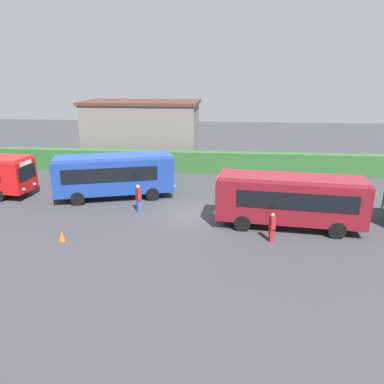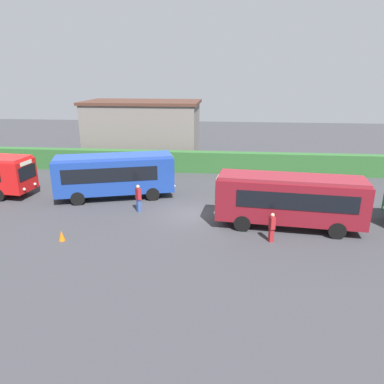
{
  "view_description": "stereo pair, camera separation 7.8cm",
  "coord_description": "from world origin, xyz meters",
  "px_view_note": "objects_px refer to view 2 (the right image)",
  "views": [
    {
      "loc": [
        2.28,
        -22.71,
        9.1
      ],
      "look_at": [
        -0.0,
        0.88,
        1.33
      ],
      "focal_mm": 33.95,
      "sensor_mm": 36.0,
      "label": 1
    },
    {
      "loc": [
        2.35,
        -22.7,
        9.1
      ],
      "look_at": [
        -0.0,
        0.88,
        1.33
      ],
      "focal_mm": 33.95,
      "sensor_mm": 36.0,
      "label": 2
    }
  ],
  "objects_px": {
    "bus_blue": "(115,174)",
    "person_left": "(11,172)",
    "person_right": "(272,227)",
    "person_center": "(138,197)",
    "bus_maroon": "(289,199)",
    "traffic_cone": "(62,236)"
  },
  "relations": [
    {
      "from": "bus_blue",
      "to": "person_left",
      "type": "xyz_separation_m",
      "value": [
        -10.25,
        3.12,
        -0.98
      ]
    },
    {
      "from": "bus_blue",
      "to": "person_right",
      "type": "height_order",
      "value": "bus_blue"
    },
    {
      "from": "person_center",
      "to": "person_right",
      "type": "height_order",
      "value": "person_center"
    },
    {
      "from": "bus_blue",
      "to": "person_center",
      "type": "relative_size",
      "value": 4.68
    },
    {
      "from": "bus_maroon",
      "to": "person_center",
      "type": "relative_size",
      "value": 4.69
    },
    {
      "from": "person_center",
      "to": "traffic_cone",
      "type": "distance_m",
      "value": 5.96
    },
    {
      "from": "person_left",
      "to": "person_center",
      "type": "bearing_deg",
      "value": -52.67
    },
    {
      "from": "person_center",
      "to": "person_left",
      "type": "bearing_deg",
      "value": 113.64
    },
    {
      "from": "person_right",
      "to": "person_left",
      "type": "bearing_deg",
      "value": -40.7
    },
    {
      "from": "person_center",
      "to": "person_right",
      "type": "relative_size",
      "value": 1.12
    },
    {
      "from": "bus_blue",
      "to": "person_center",
      "type": "bearing_deg",
      "value": -64.37
    },
    {
      "from": "bus_blue",
      "to": "bus_maroon",
      "type": "bearing_deg",
      "value": -36.48
    },
    {
      "from": "bus_blue",
      "to": "person_center",
      "type": "distance_m",
      "value": 3.69
    },
    {
      "from": "bus_blue",
      "to": "bus_maroon",
      "type": "distance_m",
      "value": 12.97
    },
    {
      "from": "bus_blue",
      "to": "traffic_cone",
      "type": "xyz_separation_m",
      "value": [
        -0.88,
        -7.56,
        -1.61
      ]
    },
    {
      "from": "person_right",
      "to": "traffic_cone",
      "type": "relative_size",
      "value": 2.87
    },
    {
      "from": "person_left",
      "to": "person_right",
      "type": "relative_size",
      "value": 1.03
    },
    {
      "from": "person_center",
      "to": "person_right",
      "type": "xyz_separation_m",
      "value": [
        8.57,
        -3.86,
        -0.12
      ]
    },
    {
      "from": "bus_blue",
      "to": "traffic_cone",
      "type": "height_order",
      "value": "bus_blue"
    },
    {
      "from": "bus_blue",
      "to": "person_left",
      "type": "height_order",
      "value": "bus_blue"
    },
    {
      "from": "person_left",
      "to": "person_right",
      "type": "bearing_deg",
      "value": -52.56
    },
    {
      "from": "person_right",
      "to": "traffic_cone",
      "type": "distance_m",
      "value": 11.93
    }
  ]
}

